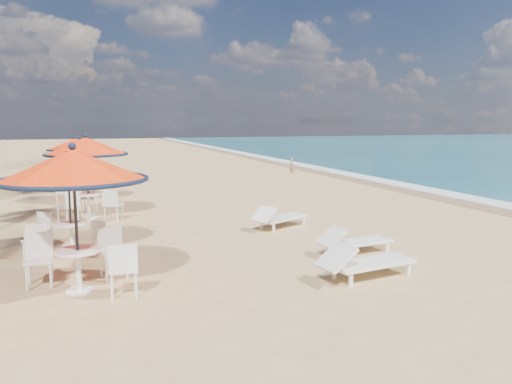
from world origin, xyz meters
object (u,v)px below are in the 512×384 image
(station_2, at_px, (87,157))
(station_3, at_px, (79,156))
(station_1, at_px, (66,179))
(station_4, at_px, (76,149))
(lounger_far, at_px, (278,217))
(lounger_near, at_px, (364,262))
(lounger_mid, at_px, (353,241))
(station_0, at_px, (76,184))

(station_2, xyz_separation_m, station_3, (-0.22, 3.63, -0.21))
(station_1, height_order, station_2, station_2)
(station_3, height_order, station_4, station_4)
(station_2, height_order, lounger_far, station_2)
(lounger_near, bearing_deg, station_2, 112.48)
(lounger_near, distance_m, lounger_far, 4.80)
(lounger_mid, xyz_separation_m, lounger_far, (-0.57, 3.12, 0.01))
(station_1, bearing_deg, station_2, 83.21)
(station_1, bearing_deg, station_3, 87.93)
(lounger_mid, bearing_deg, lounger_near, -120.44)
(station_0, height_order, lounger_mid, station_0)
(station_0, xyz_separation_m, station_4, (-0.07, 13.48, -0.12))
(station_0, xyz_separation_m, lounger_near, (5.12, -1.05, -1.60))
(station_0, distance_m, station_1, 2.87)
(station_4, distance_m, lounger_mid, 14.23)
(station_0, relative_size, lounger_near, 1.27)
(station_4, distance_m, lounger_far, 11.21)
(station_2, relative_size, lounger_far, 1.36)
(station_0, height_order, lounger_far, station_0)
(lounger_near, relative_size, lounger_far, 1.08)
(lounger_near, bearing_deg, lounger_mid, 57.82)
(station_4, height_order, lounger_far, station_4)
(lounger_far, bearing_deg, lounger_mid, -106.51)
(station_1, height_order, lounger_far, station_1)
(lounger_near, xyz_separation_m, lounger_far, (0.17, 4.80, -0.03))
(station_2, relative_size, station_4, 1.11)
(station_4, relative_size, lounger_mid, 1.28)
(station_2, xyz_separation_m, station_4, (-0.33, 6.40, -0.11))
(lounger_near, bearing_deg, station_4, 101.29)
(station_1, bearing_deg, lounger_far, 9.18)
(station_2, bearing_deg, lounger_far, -33.52)
(station_1, distance_m, lounger_far, 5.77)
(station_3, bearing_deg, lounger_far, -53.01)
(station_2, relative_size, lounger_near, 1.26)
(station_1, xyz_separation_m, station_2, (0.50, 4.22, 0.20))
(station_1, height_order, lounger_mid, station_1)
(station_0, distance_m, lounger_mid, 6.11)
(station_3, distance_m, lounger_near, 12.88)
(station_4, height_order, lounger_mid, station_4)
(station_3, height_order, lounger_far, station_3)
(station_0, bearing_deg, lounger_far, 35.31)
(station_0, height_order, station_1, station_0)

